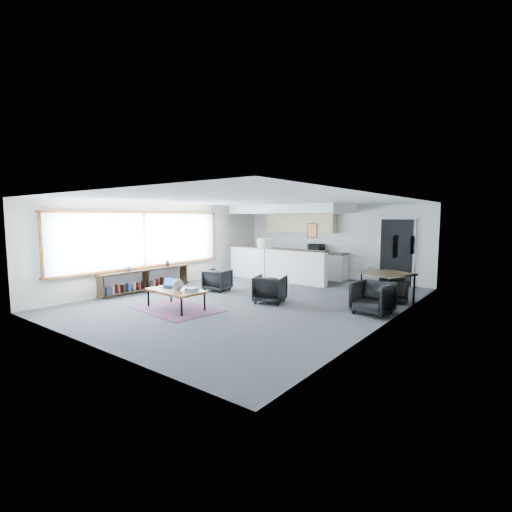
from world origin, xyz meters
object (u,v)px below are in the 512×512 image
Objects in this scene: ceramic_pot at (178,285)px; coffee_table at (176,291)px; floor_lamp at (264,245)px; dining_chair_near at (373,299)px; dining_table at (388,275)px; dining_chair_far at (393,291)px; armchair_left at (218,279)px; laptop at (168,284)px; microwave at (316,247)px; armchair_right at (270,288)px; book_stack at (191,290)px.

coffee_table is at bearing 175.66° from ceramic_pot.
ceramic_pot is 3.58m from floor_lamp.
dining_chair_near is (3.86, 2.41, -0.09)m from coffee_table.
dining_chair_far is at bearing 90.00° from dining_table.
laptop is at bearing 89.34° from armchair_left.
microwave reaches higher than dining_chair_near.
dining_chair_far is (4.60, 1.62, -0.05)m from armchair_left.
dining_chair_far is (2.47, 1.92, -0.09)m from armchair_right.
book_stack is 2.44m from armchair_left.
floor_lamp is (-0.06, 3.50, 0.72)m from ceramic_pot.
dining_chair_near is (3.76, 2.42, -0.26)m from ceramic_pot.
floor_lamp is at bearing -68.73° from armchair_right.
coffee_table is 0.19m from ceramic_pot.
floor_lamp reaches higher than dining_table.
laptop is 0.75× the size of microwave.
microwave is at bearing 138.86° from dining_chair_near.
microwave reaches higher than ceramic_pot.
ceramic_pot is 2.38m from armchair_left.
microwave is at bearing -96.09° from armchair_right.
dining_table reaches higher than armchair_left.
armchair_right is 3.14m from dining_chair_far.
ceramic_pot is at bearing -137.95° from dining_table.
microwave reaches higher than coffee_table.
book_stack is (0.84, -0.01, -0.03)m from laptop.
coffee_table is at bearing 23.56° from dining_chair_far.
ceramic_pot is 0.17× the size of floor_lamp.
armchair_right is (1.29, 1.92, -0.22)m from ceramic_pot.
book_stack is at bearing -84.19° from microwave.
ceramic_pot reaches higher than coffee_table.
floor_lamp is (0.78, 1.28, 0.97)m from armchair_left.
microwave is at bearing 62.20° from laptop.
coffee_table is 5.44m from dining_chair_far.
laptop is 0.51× the size of armchair_right.
dining_table reaches higher than armchair_right.
laptop is 1.14× the size of book_stack.
armchair_left is (-1.19, 2.13, -0.16)m from book_stack.
dining_table is at bearing 44.09° from book_stack.
armchair_left is 1.17× the size of dining_chair_far.
dining_chair_far is (0.00, 1.43, -0.04)m from dining_chair_near.
coffee_table is at bearing -88.42° from microwave.
dining_chair_near is at bearing 34.30° from book_stack.
ceramic_pot is at bearing -165.23° from book_stack.
armchair_left is 0.46× the size of floor_lamp.
laptop is (-0.38, 0.10, 0.10)m from coffee_table.
armchair_right is at bearing -162.71° from dining_chair_near.
microwave is at bearing -116.80° from armchair_left.
armchair_right is 2.28m from floor_lamp.
book_stack is 0.23× the size of floor_lamp.
book_stack is 0.45× the size of armchair_right.
coffee_table is 6.15m from microwave.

